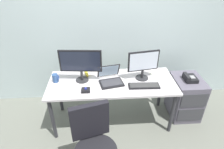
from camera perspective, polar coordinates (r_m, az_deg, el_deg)
The scene contains 13 objects.
ground_plane at distance 3.10m, azimuth 0.00°, elevation -13.15°, with size 8.00×8.00×0.00m, color slate.
back_wall at distance 3.00m, azimuth -0.96°, elevation 16.51°, with size 6.00×0.10×2.80m, color #B2C5C6.
desk at distance 2.69m, azimuth 0.00°, elevation -3.47°, with size 1.75×0.69×0.71m.
file_cabinet at distance 3.21m, azimuth 20.87°, elevation -6.24°, with size 0.42×0.53×0.65m.
desk_phone at distance 3.00m, azimuth 22.13°, elevation -1.01°, with size 0.17×0.20×0.09m.
monitor_main at distance 2.57m, azimuth -9.33°, elevation 3.42°, with size 0.56×0.18×0.46m.
monitor_side at distance 2.64m, azimuth 9.30°, elevation 3.34°, with size 0.43×0.18×0.42m.
keyboard at distance 2.58m, azimuth 9.50°, elevation -3.30°, with size 0.41×0.15×0.03m.
laptop at distance 2.62m, azimuth -0.48°, elevation -1.18°, with size 0.37×0.36×0.23m.
trackball_mouse at distance 2.48m, azimuth -7.81°, elevation -4.59°, with size 0.11×0.09×0.07m.
coffee_mug at distance 2.73m, azimuth -16.46°, elevation -1.01°, with size 0.09×0.08×0.12m.
paper_notepad at distance 2.89m, azimuth 12.73°, elevation 0.21°, with size 0.15×0.21×0.01m, color white.
banana at distance 2.82m, azimuth -7.59°, elevation 0.33°, with size 0.19×0.04×0.04m, color yellow.
Camera 1 is at (-0.15, -2.19, 2.18)m, focal length 30.74 mm.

